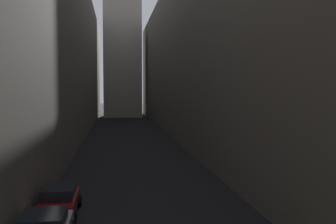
{
  "coord_description": "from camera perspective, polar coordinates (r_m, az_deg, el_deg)",
  "views": [
    {
      "loc": [
        -1.62,
        4.05,
        6.18
      ],
      "look_at": [
        0.0,
        15.88,
        5.48
      ],
      "focal_mm": 41.15,
      "sensor_mm": 36.0,
      "label": 1
    }
  ],
  "objects": [
    {
      "name": "ground_plane",
      "position": [
        44.41,
        -5.63,
        -4.69
      ],
      "size": [
        264.0,
        264.0,
        0.0
      ],
      "primitive_type": "plane",
      "color": "black"
    },
    {
      "name": "building_block_left",
      "position": [
        47.26,
        -20.28,
        8.66
      ],
      "size": [
        12.36,
        108.0,
        21.48
      ],
      "primitive_type": "cube",
      "color": "#60594F",
      "rests_on": "ground"
    },
    {
      "name": "building_block_right",
      "position": [
        47.76,
        7.24,
        8.51
      ],
      "size": [
        10.34,
        108.0,
        21.03
      ],
      "primitive_type": "cube",
      "color": "#60594F",
      "rests_on": "ground"
    },
    {
      "name": "parked_car_left_far",
      "position": [
        20.1,
        -15.82,
        -12.49
      ],
      "size": [
        1.89,
        3.93,
        1.44
      ],
      "rotation": [
        0.0,
        0.0,
        1.57
      ],
      "color": "maroon",
      "rests_on": "ground"
    }
  ]
}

